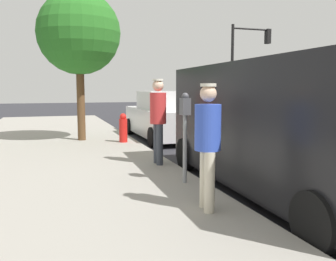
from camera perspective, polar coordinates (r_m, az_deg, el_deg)
name	(u,v)px	position (r m, az deg, el deg)	size (l,w,h in m)	color
ground_plane	(250,183)	(6.89, 12.97, -8.09)	(80.00, 80.00, 0.00)	#2D2D33
sidewalk_slab	(52,196)	(5.93, -17.90, -9.93)	(5.00, 32.00, 0.15)	#9E998E
parking_meter_near	(185,122)	(5.99, 2.73, 1.35)	(0.14, 0.18, 1.52)	gray
pedestrian_in_red	(158,115)	(7.49, -1.59, 2.43)	(0.34, 0.36, 1.79)	#383D47
pedestrian_in_blue	(208,139)	(4.66, 6.32, -1.30)	(0.34, 0.36, 1.65)	beige
parked_van	(282,124)	(6.21, 17.66, 0.99)	(2.23, 5.24, 2.15)	black
parked_sedan_behind	(165,117)	(12.39, -0.53, 2.11)	(1.95, 4.41, 1.65)	white
traffic_light_corner	(246,56)	(20.71, 12.27, 11.46)	(2.48, 0.42, 5.20)	black
street_tree	(79,33)	(11.46, -13.98, 14.74)	(2.49, 2.49, 4.50)	brown
fire_hydrant	(123,128)	(10.73, -7.13, 0.37)	(0.24, 0.24, 0.86)	red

